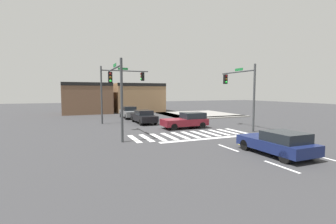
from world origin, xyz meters
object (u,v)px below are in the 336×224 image
car_black (144,117)px  car_gray (129,112)px  traffic_signal_northwest (120,84)px  traffic_signal_southeast (241,86)px  car_navy (278,143)px  traffic_signal_southwest (116,85)px  car_maroon (187,120)px

car_black → car_gray: bearing=-177.0°
traffic_signal_northwest → traffic_signal_southeast: bearing=-41.6°
traffic_signal_northwest → car_gray: bearing=64.8°
car_navy → traffic_signal_northwest: bearing=17.3°
traffic_signal_southwest → car_gray: 13.48m
car_maroon → car_navy: 10.66m
car_black → car_maroon: bearing=29.0°
car_gray → car_black: bearing=3.0°
traffic_signal_southeast → traffic_signal_southwest: (-11.37, 0.32, -0.01)m
traffic_signal_southeast → car_maroon: (-4.40, 2.27, -3.22)m
car_maroon → traffic_signal_southeast: bearing=152.8°
traffic_signal_northwest → car_black: bearing=-27.4°
car_maroon → car_navy: bearing=90.8°
car_black → car_navy: (2.89, -15.61, -0.05)m
traffic_signal_northwest → car_black: traffic_signal_northwest is taller
traffic_signal_southeast → car_maroon: bearing=62.8°
traffic_signal_southeast → car_gray: 15.16m
traffic_signal_southeast → car_black: size_ratio=1.24×
car_maroon → car_black: size_ratio=0.91×
car_maroon → car_black: car_maroon is taller
car_black → car_navy: size_ratio=1.12×
traffic_signal_southeast → traffic_signal_southwest: size_ratio=1.02×
car_black → car_navy: bearing=10.5°
traffic_signal_northwest → traffic_signal_southeast: 12.72m
traffic_signal_northwest → traffic_signal_southwest: bearing=-102.9°
traffic_signal_southeast → car_gray: traffic_signal_southeast is taller
traffic_signal_northwest → car_maroon: size_ratio=1.45×
traffic_signal_southwest → car_navy: 11.71m
traffic_signal_southwest → car_gray: traffic_signal_southwest is taller
traffic_signal_southeast → traffic_signal_northwest: bearing=48.4°
traffic_signal_northwest → car_maroon: traffic_signal_northwest is taller
car_maroon → traffic_signal_southwest: bearing=15.6°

